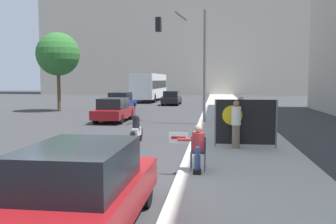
% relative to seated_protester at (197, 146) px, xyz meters
% --- Properties ---
extents(ground_plane, '(160.00, 160.00, 0.00)m').
position_rel_seated_protester_xyz_m(ground_plane, '(-2.52, -3.01, -0.81)').
color(ground_plane, '#38383A').
extents(sidewalk_curb, '(3.87, 90.00, 0.15)m').
position_rel_seated_protester_xyz_m(sidewalk_curb, '(1.43, 11.99, -0.74)').
color(sidewalk_curb, '#B7B2A8').
rests_on(sidewalk_curb, ground_plane).
extents(seated_protester, '(0.99, 0.77, 1.23)m').
position_rel_seated_protester_xyz_m(seated_protester, '(0.00, 0.00, 0.00)').
color(seated_protester, '#474C56').
rests_on(seated_protester, sidewalk_curb).
extents(jogger_on_sidewalk, '(0.34, 0.34, 1.71)m').
position_rel_seated_protester_xyz_m(jogger_on_sidewalk, '(1.21, 3.48, 0.20)').
color(jogger_on_sidewalk, '#756651').
rests_on(jogger_on_sidewalk, sidewalk_curb).
extents(pedestrian_behind, '(0.34, 0.34, 1.81)m').
position_rel_seated_protester_xyz_m(pedestrian_behind, '(1.44, 4.83, 0.27)').
color(pedestrian_behind, black).
rests_on(pedestrian_behind, sidewalk_curb).
extents(protest_banner, '(2.23, 0.06, 1.72)m').
position_rel_seated_protester_xyz_m(protest_banner, '(1.54, 3.73, 0.25)').
color(protest_banner, slate).
rests_on(protest_banner, sidewalk_curb).
extents(traffic_light_pole, '(3.00, 2.76, 6.41)m').
position_rel_seated_protester_xyz_m(traffic_light_pole, '(-1.14, 11.97, 3.61)').
color(traffic_light_pole, slate).
rests_on(traffic_light_pole, sidewalk_curb).
extents(parked_car_curbside, '(1.81, 4.48, 1.52)m').
position_rel_seated_protester_xyz_m(parked_car_curbside, '(-1.72, -4.08, -0.06)').
color(parked_car_curbside, maroon).
rests_on(parked_car_curbside, ground_plane).
extents(car_on_road_nearest, '(1.72, 4.24, 1.46)m').
position_rel_seated_protester_xyz_m(car_on_road_nearest, '(-5.75, 12.43, -0.09)').
color(car_on_road_nearest, maroon).
rests_on(car_on_road_nearest, ground_plane).
extents(car_on_road_midblock, '(1.77, 4.15, 1.55)m').
position_rel_seated_protester_xyz_m(car_on_road_midblock, '(-7.32, 20.28, -0.05)').
color(car_on_road_midblock, navy).
rests_on(car_on_road_midblock, ground_plane).
extents(car_on_road_distant, '(1.71, 4.31, 1.44)m').
position_rel_seated_protester_xyz_m(car_on_road_distant, '(-4.01, 28.27, -0.09)').
color(car_on_road_distant, black).
rests_on(car_on_road_distant, ground_plane).
extents(city_bus_on_road, '(2.55, 11.62, 3.29)m').
position_rel_seated_protester_xyz_m(city_bus_on_road, '(-7.52, 35.15, 1.08)').
color(city_bus_on_road, silver).
rests_on(city_bus_on_road, ground_plane).
extents(motorcycle_on_road, '(0.28, 2.06, 1.19)m').
position_rel_seated_protester_xyz_m(motorcycle_on_road, '(-2.68, 4.74, -0.29)').
color(motorcycle_on_road, silver).
rests_on(motorcycle_on_road, ground_plane).
extents(street_tree_midblock, '(3.51, 3.51, 6.43)m').
position_rel_seated_protester_xyz_m(street_tree_midblock, '(-12.30, 19.41, 3.84)').
color(street_tree_midblock, brown).
rests_on(street_tree_midblock, ground_plane).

